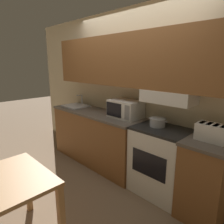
{
  "coord_description": "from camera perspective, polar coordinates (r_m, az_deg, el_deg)",
  "views": [
    {
      "loc": [
        1.97,
        -2.43,
        1.73
      ],
      "look_at": [
        0.05,
        -0.53,
        1.07
      ],
      "focal_mm": 32.0,
      "sensor_mm": 36.0,
      "label": 1
    }
  ],
  "objects": [
    {
      "name": "dining_table",
      "position": [
        2.16,
        -28.86,
        -19.44
      ],
      "size": [
        0.83,
        0.78,
        0.73
      ],
      "color": "#B27F4C",
      "rests_on": "ground_plane"
    },
    {
      "name": "toaster",
      "position": [
        2.4,
        26.65,
        -5.2
      ],
      "size": [
        0.32,
        0.2,
        0.18
      ],
      "color": "white",
      "rests_on": "lower_counter_right_stub"
    },
    {
      "name": "cooking_pot",
      "position": [
        2.7,
        12.87,
        -2.74
      ],
      "size": [
        0.29,
        0.21,
        0.11
      ],
      "color": "#B7BABF",
      "rests_on": "stove_range"
    },
    {
      "name": "wall_back",
      "position": [
        3.07,
        5.74,
        9.74
      ],
      "size": [
        5.44,
        0.38,
        2.55
      ],
      "color": "beige",
      "rests_on": "ground_plane"
    },
    {
      "name": "lower_counter_right_stub",
      "position": [
        2.59,
        25.12,
        -17.04
      ],
      "size": [
        0.48,
        0.58,
        0.92
      ],
      "color": "brown",
      "rests_on": "ground_plane"
    },
    {
      "name": "lower_counter_main",
      "position": [
        3.58,
        -4.5,
        -7.08
      ],
      "size": [
        1.87,
        0.58,
        0.92
      ],
      "color": "brown",
      "rests_on": "ground_plane"
    },
    {
      "name": "stove_range",
      "position": [
        2.82,
        13.5,
        -13.5
      ],
      "size": [
        0.7,
        0.54,
        0.92
      ],
      "color": "white",
      "rests_on": "ground_plane"
    },
    {
      "name": "microwave",
      "position": [
        3.06,
        3.79,
        0.95
      ],
      "size": [
        0.49,
        0.35,
        0.27
      ],
      "color": "white",
      "rests_on": "lower_counter_main"
    },
    {
      "name": "sink_basin",
      "position": [
        3.91,
        -10.28,
        1.78
      ],
      "size": [
        0.44,
        0.4,
        0.22
      ],
      "color": "#B7BABF",
      "rests_on": "lower_counter_main"
    },
    {
      "name": "ground_plane",
      "position": [
        3.58,
        5.67,
        -15.3
      ],
      "size": [
        16.0,
        16.0,
        0.0
      ],
      "primitive_type": "plane",
      "color": "#7F664C"
    }
  ]
}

